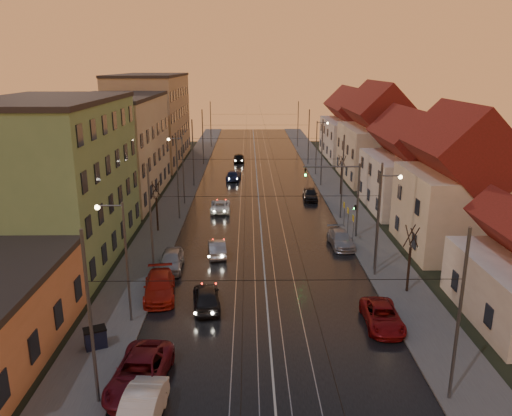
{
  "coord_description": "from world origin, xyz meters",
  "views": [
    {
      "loc": [
        -1.25,
        -26.85,
        15.96
      ],
      "look_at": [
        -0.52,
        18.94,
        2.71
      ],
      "focal_mm": 35.0,
      "sensor_mm": 36.0,
      "label": 1
    }
  ],
  "objects_px": {
    "driving_car_2": "(220,206)",
    "parked_right_2": "(310,194)",
    "street_lamp_1": "(382,213)",
    "parked_left_2": "(159,287)",
    "traffic_light_mast": "(348,191)",
    "parked_left_0": "(140,413)",
    "street_lamp_2": "(180,164)",
    "driving_car_4": "(239,158)",
    "driving_car_1": "(217,248)",
    "parked_left_3": "(171,260)",
    "parked_left_1": "(140,373)",
    "parked_right_1": "(341,239)",
    "street_lamp_0": "(121,251)",
    "street_lamp_3": "(319,142)",
    "driving_car_3": "(234,175)",
    "parked_right_0": "(382,316)",
    "driving_car_0": "(206,297)"
  },
  "relations": [
    {
      "from": "driving_car_2",
      "to": "parked_right_1",
      "type": "distance_m",
      "value": 16.2
    },
    {
      "from": "street_lamp_1",
      "to": "parked_left_1",
      "type": "xyz_separation_m",
      "value": [
        -15.95,
        -14.61,
        -4.11
      ]
    },
    {
      "from": "street_lamp_1",
      "to": "parked_left_2",
      "type": "bearing_deg",
      "value": -165.57
    },
    {
      "from": "driving_car_0",
      "to": "street_lamp_3",
      "type": "bearing_deg",
      "value": -114.69
    },
    {
      "from": "driving_car_3",
      "to": "parked_right_1",
      "type": "relative_size",
      "value": 0.98
    },
    {
      "from": "parked_right_0",
      "to": "driving_car_0",
      "type": "bearing_deg",
      "value": 168.38
    },
    {
      "from": "street_lamp_3",
      "to": "driving_car_3",
      "type": "height_order",
      "value": "street_lamp_3"
    },
    {
      "from": "parked_right_1",
      "to": "driving_car_4",
      "type": "bearing_deg",
      "value": 100.95
    },
    {
      "from": "driving_car_4",
      "to": "parked_right_0",
      "type": "xyz_separation_m",
      "value": [
        9.99,
        -54.98,
        -0.09
      ]
    },
    {
      "from": "traffic_light_mast",
      "to": "driving_car_0",
      "type": "distance_m",
      "value": 18.9
    },
    {
      "from": "street_lamp_0",
      "to": "street_lamp_2",
      "type": "bearing_deg",
      "value": 90.0
    },
    {
      "from": "street_lamp_3",
      "to": "parked_left_3",
      "type": "xyz_separation_m",
      "value": [
        -16.59,
        -35.37,
        -4.11
      ]
    },
    {
      "from": "driving_car_1",
      "to": "driving_car_2",
      "type": "height_order",
      "value": "driving_car_1"
    },
    {
      "from": "street_lamp_1",
      "to": "driving_car_1",
      "type": "height_order",
      "value": "street_lamp_1"
    },
    {
      "from": "street_lamp_0",
      "to": "parked_right_1",
      "type": "bearing_deg",
      "value": 40.13
    },
    {
      "from": "driving_car_2",
      "to": "driving_car_4",
      "type": "bearing_deg",
      "value": -94.42
    },
    {
      "from": "street_lamp_1",
      "to": "parked_right_1",
      "type": "xyz_separation_m",
      "value": [
        -1.98,
        5.68,
        -4.2
      ]
    },
    {
      "from": "driving_car_4",
      "to": "parked_left_3",
      "type": "xyz_separation_m",
      "value": [
        -4.67,
        -45.65,
        0.02
      ]
    },
    {
      "from": "street_lamp_3",
      "to": "parked_left_3",
      "type": "relative_size",
      "value": 1.76
    },
    {
      "from": "street_lamp_2",
      "to": "driving_car_4",
      "type": "height_order",
      "value": "street_lamp_2"
    },
    {
      "from": "parked_left_2",
      "to": "street_lamp_1",
      "type": "bearing_deg",
      "value": 6.69
    },
    {
      "from": "parked_left_2",
      "to": "parked_right_1",
      "type": "xyz_separation_m",
      "value": [
        14.73,
        9.98,
        -0.07
      ]
    },
    {
      "from": "driving_car_3",
      "to": "parked_left_2",
      "type": "height_order",
      "value": "parked_left_2"
    },
    {
      "from": "driving_car_3",
      "to": "parked_right_1",
      "type": "distance_m",
      "value": 29.2
    },
    {
      "from": "street_lamp_2",
      "to": "parked_right_0",
      "type": "height_order",
      "value": "street_lamp_2"
    },
    {
      "from": "parked_left_2",
      "to": "traffic_light_mast",
      "type": "bearing_deg",
      "value": 30.52
    },
    {
      "from": "driving_car_1",
      "to": "parked_left_3",
      "type": "relative_size",
      "value": 0.9
    },
    {
      "from": "parked_left_2",
      "to": "driving_car_0",
      "type": "bearing_deg",
      "value": -33.71
    },
    {
      "from": "driving_car_2",
      "to": "parked_right_2",
      "type": "bearing_deg",
      "value": -157.29
    },
    {
      "from": "parked_right_0",
      "to": "driving_car_4",
      "type": "bearing_deg",
      "value": 102.15
    },
    {
      "from": "parked_right_1",
      "to": "parked_right_2",
      "type": "height_order",
      "value": "parked_right_2"
    },
    {
      "from": "driving_car_3",
      "to": "parked_left_1",
      "type": "bearing_deg",
      "value": 90.0
    },
    {
      "from": "street_lamp_1",
      "to": "parked_left_2",
      "type": "xyz_separation_m",
      "value": [
        -16.7,
        -4.3,
        -4.12
      ]
    },
    {
      "from": "parked_left_3",
      "to": "parked_right_1",
      "type": "height_order",
      "value": "parked_left_3"
    },
    {
      "from": "street_lamp_2",
      "to": "driving_car_4",
      "type": "relative_size",
      "value": 1.82
    },
    {
      "from": "street_lamp_0",
      "to": "street_lamp_1",
      "type": "distance_m",
      "value": 19.89
    },
    {
      "from": "driving_car_0",
      "to": "parked_left_0",
      "type": "distance_m",
      "value": 11.88
    },
    {
      "from": "parked_left_2",
      "to": "parked_right_0",
      "type": "height_order",
      "value": "parked_left_2"
    },
    {
      "from": "traffic_light_mast",
      "to": "parked_left_0",
      "type": "height_order",
      "value": "traffic_light_mast"
    },
    {
      "from": "traffic_light_mast",
      "to": "parked_left_0",
      "type": "relative_size",
      "value": 1.52
    },
    {
      "from": "driving_car_0",
      "to": "parked_right_1",
      "type": "relative_size",
      "value": 0.93
    },
    {
      "from": "street_lamp_0",
      "to": "street_lamp_1",
      "type": "relative_size",
      "value": 1.0
    },
    {
      "from": "parked_left_0",
      "to": "parked_left_1",
      "type": "bearing_deg",
      "value": 106.04
    },
    {
      "from": "driving_car_2",
      "to": "parked_left_1",
      "type": "distance_m",
      "value": 31.78
    },
    {
      "from": "street_lamp_0",
      "to": "driving_car_3",
      "type": "height_order",
      "value": "street_lamp_0"
    },
    {
      "from": "street_lamp_2",
      "to": "driving_car_1",
      "type": "distance_m",
      "value": 17.69
    },
    {
      "from": "driving_car_4",
      "to": "parked_left_1",
      "type": "height_order",
      "value": "parked_left_1"
    },
    {
      "from": "street_lamp_3",
      "to": "parked_right_0",
      "type": "relative_size",
      "value": 1.68
    },
    {
      "from": "street_lamp_0",
      "to": "parked_right_2",
      "type": "relative_size",
      "value": 1.89
    },
    {
      "from": "driving_car_1",
      "to": "driving_car_3",
      "type": "bearing_deg",
      "value": -98.08
    }
  ]
}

